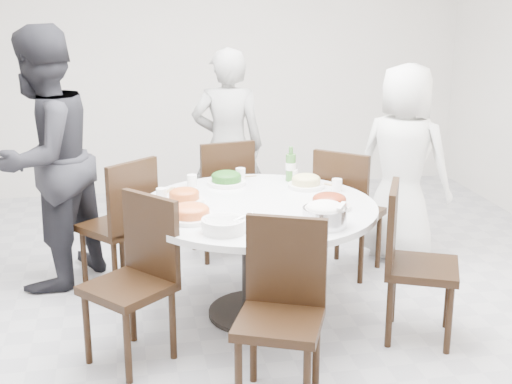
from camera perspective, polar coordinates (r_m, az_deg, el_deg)
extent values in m
cube|color=#ABABB0|center=(4.74, -2.92, -9.76)|extent=(6.00, 6.00, 0.01)
cube|color=silver|center=(7.27, -6.55, 10.88)|extent=(6.00, 0.01, 2.80)
cube|color=silver|center=(1.51, 13.21, -11.16)|extent=(6.00, 0.01, 2.80)
cylinder|color=silver|center=(4.59, 0.12, -5.52)|extent=(1.50, 1.50, 0.75)
cube|color=black|center=(5.29, 7.52, -1.48)|extent=(0.59, 0.59, 0.95)
cube|color=black|center=(5.58, -2.87, -0.40)|extent=(0.49, 0.49, 0.95)
cube|color=black|center=(5.06, -11.09, -2.50)|extent=(0.59, 0.59, 0.95)
cube|color=black|center=(4.06, -10.22, -7.26)|extent=(0.59, 0.59, 0.95)
cube|color=black|center=(3.62, 1.87, -10.07)|extent=(0.55, 0.55, 0.95)
cube|color=black|center=(4.38, 13.17, -5.66)|extent=(0.56, 0.56, 0.95)
imported|color=silver|center=(5.56, 11.69, 2.27)|extent=(0.87, 0.87, 1.52)
imported|color=black|center=(5.84, -2.26, 3.68)|extent=(0.64, 0.47, 1.60)
imported|color=black|center=(5.13, -16.60, 2.50)|extent=(1.08, 1.13, 1.83)
cylinder|color=white|center=(4.90, -2.38, 0.98)|extent=(0.26, 0.26, 0.07)
cylinder|color=white|center=(4.84, 4.02, 0.74)|extent=(0.25, 0.25, 0.07)
cylinder|color=white|center=(4.52, -5.76, -0.42)|extent=(0.25, 0.25, 0.07)
cylinder|color=white|center=(4.41, 5.88, -0.89)|extent=(0.27, 0.27, 0.07)
cylinder|color=white|center=(4.19, -5.27, -1.74)|extent=(0.29, 0.29, 0.08)
cylinder|color=silver|center=(4.08, 5.51, -2.00)|extent=(0.26, 0.26, 0.11)
cylinder|color=white|center=(3.97, -2.61, -2.69)|extent=(0.25, 0.25, 0.08)
cylinder|color=#33692A|center=(4.98, 2.80, 2.26)|extent=(0.07, 0.07, 0.24)
cylinder|color=white|center=(5.04, -1.61, 1.48)|extent=(0.07, 0.07, 0.08)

